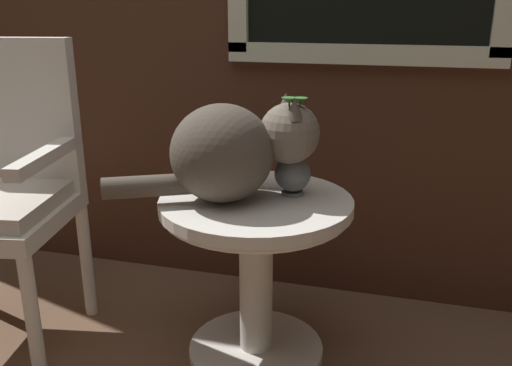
{
  "coord_description": "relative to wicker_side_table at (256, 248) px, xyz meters",
  "views": [
    {
      "loc": [
        0.65,
        -1.35,
        1.12
      ],
      "look_at": [
        0.23,
        0.18,
        0.61
      ],
      "focal_mm": 38.29,
      "sensor_mm": 36.0,
      "label": 1
    }
  ],
  "objects": [
    {
      "name": "pewter_vase_with_ivy",
      "position": [
        0.1,
        0.06,
        0.26
      ],
      "size": [
        0.11,
        0.13,
        0.31
      ],
      "color": "slate",
      "rests_on": "wicker_side_table"
    },
    {
      "name": "cat",
      "position": [
        -0.06,
        -0.03,
        0.33
      ],
      "size": [
        0.61,
        0.4,
        0.31
      ],
      "color": "brown",
      "rests_on": "wicker_side_table"
    },
    {
      "name": "wicker_side_table",
      "position": [
        0.0,
        0.0,
        0.0
      ],
      "size": [
        0.6,
        0.6,
        0.56
      ],
      "color": "silver",
      "rests_on": "ground_plane"
    }
  ]
}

